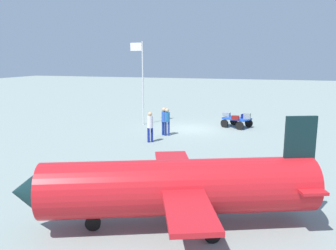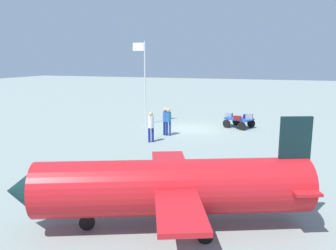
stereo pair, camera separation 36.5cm
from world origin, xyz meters
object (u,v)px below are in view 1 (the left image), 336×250
at_px(suitcase_dark, 227,114).
at_px(worker_trailing, 167,119).
at_px(flagpole, 142,76).
at_px(worker_lead, 150,125).
at_px(airplane_near, 169,187).
at_px(suitcase_maroon, 235,118).
at_px(suitcase_tan, 247,116).
at_px(luggage_cart, 236,121).
at_px(worker_supervisor, 164,119).
at_px(suitcase_olive, 245,116).

bearing_deg(suitcase_dark, worker_trailing, 55.08).
relative_size(suitcase_dark, flagpole, 0.09).
bearing_deg(worker_lead, airplane_near, 113.45).
distance_m(suitcase_maroon, airplane_near, 14.58).
relative_size(worker_lead, flagpole, 0.30).
xyz_separation_m(suitcase_tan, airplane_near, (0.93, 15.21, 0.36)).
bearing_deg(flagpole, suitcase_tan, -173.57).
xyz_separation_m(luggage_cart, suitcase_tan, (-0.72, 0.10, 0.39)).
height_order(worker_trailing, worker_supervisor, worker_supervisor).
distance_m(suitcase_olive, flagpole, 7.90).
height_order(suitcase_maroon, worker_supervisor, worker_supervisor).
height_order(worker_trailing, flagpole, flagpole).
relative_size(worker_lead, worker_supervisor, 1.00).
bearing_deg(suitcase_olive, luggage_cart, -3.96).
distance_m(suitcase_maroon, suitcase_dark, 1.43).
height_order(luggage_cart, worker_lead, worker_lead).
relative_size(luggage_cart, suitcase_tan, 4.49).
bearing_deg(suitcase_olive, worker_lead, 50.30).
height_order(worker_supervisor, flagpole, flagpole).
relative_size(luggage_cart, worker_supervisor, 1.24).
xyz_separation_m(worker_supervisor, airplane_near, (-3.87, 11.34, 0.19)).
height_order(worker_lead, worker_supervisor, worker_lead).
bearing_deg(worker_lead, flagpole, -63.36).
distance_m(suitcase_olive, worker_trailing, 5.95).
distance_m(suitcase_dark, worker_trailing, 5.41).
bearing_deg(airplane_near, suitcase_maroon, -90.75).
bearing_deg(suitcase_olive, suitcase_maroon, 48.48).
relative_size(worker_trailing, worker_supervisor, 0.98).
xyz_separation_m(suitcase_tan, suitcase_maroon, (0.74, 0.64, -0.06)).
height_order(luggage_cart, worker_supervisor, worker_supervisor).
bearing_deg(flagpole, suitcase_maroon, -178.27).
bearing_deg(suitcase_dark, airplane_near, 92.07).
xyz_separation_m(luggage_cart, suitcase_olive, (-0.60, 0.04, 0.34)).
xyz_separation_m(luggage_cart, worker_lead, (4.28, 5.92, 0.56)).
bearing_deg(luggage_cart, suitcase_olive, 176.04).
bearing_deg(worker_lead, luggage_cart, -125.88).
bearing_deg(flagpole, suitcase_olive, -173.05).
distance_m(luggage_cart, suitcase_olive, 0.69).
bearing_deg(worker_trailing, worker_lead, 78.37).
bearing_deg(suitcase_tan, suitcase_dark, -20.97).
distance_m(suitcase_dark, flagpole, 6.73).
bearing_deg(airplane_near, luggage_cart, -90.78).
distance_m(worker_lead, flagpole, 6.09).
xyz_separation_m(worker_trailing, worker_supervisor, (0.20, 0.01, 0.01)).
bearing_deg(suitcase_maroon, worker_trailing, 39.84).
distance_m(suitcase_tan, worker_supervisor, 6.16).
bearing_deg(flagpole, worker_trailing, 133.87).
height_order(suitcase_olive, airplane_near, airplane_near).
bearing_deg(luggage_cart, worker_trailing, 45.59).
height_order(suitcase_olive, worker_trailing, worker_trailing).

